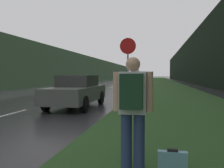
# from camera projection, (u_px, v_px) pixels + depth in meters

# --- Properties ---
(grass_verge) EXTENTS (6.00, 240.00, 0.02)m
(grass_verge) POSITION_uv_depth(u_px,v_px,m) (164.00, 84.00, 40.03)
(grass_verge) COLOR #26471E
(grass_verge) RESTS_ON ground_plane
(lane_stripe_b) EXTENTS (0.12, 3.00, 0.01)m
(lane_stripe_b) POSITION_uv_depth(u_px,v_px,m) (4.00, 115.00, 8.89)
(lane_stripe_b) COLOR silver
(lane_stripe_b) RESTS_ON ground_plane
(lane_stripe_c) EXTENTS (0.12, 3.00, 0.01)m
(lane_stripe_c) POSITION_uv_depth(u_px,v_px,m) (71.00, 98.00, 15.76)
(lane_stripe_c) COLOR silver
(lane_stripe_c) RESTS_ON ground_plane
(lane_stripe_d) EXTENTS (0.12, 3.00, 0.01)m
(lane_stripe_d) POSITION_uv_depth(u_px,v_px,m) (97.00, 91.00, 22.63)
(lane_stripe_d) COLOR silver
(lane_stripe_d) RESTS_ON ground_plane
(lane_stripe_e) EXTENTS (0.12, 3.00, 0.01)m
(lane_stripe_e) POSITION_uv_depth(u_px,v_px,m) (111.00, 87.00, 29.51)
(lane_stripe_e) COLOR silver
(lane_stripe_e) RESTS_ON ground_plane
(lane_stripe_f) EXTENTS (0.12, 3.00, 0.01)m
(lane_stripe_f) POSITION_uv_depth(u_px,v_px,m) (120.00, 85.00, 36.38)
(lane_stripe_f) COLOR silver
(lane_stripe_f) RESTS_ON ground_plane
(treeline_far_side) EXTENTS (2.00, 140.00, 5.58)m
(treeline_far_side) POSITION_uv_depth(u_px,v_px,m) (87.00, 69.00, 52.84)
(treeline_far_side) COLOR black
(treeline_far_side) RESTS_ON ground_plane
(treeline_near_side) EXTENTS (2.00, 140.00, 8.93)m
(treeline_near_side) POSITION_uv_depth(u_px,v_px,m) (193.00, 61.00, 48.55)
(treeline_near_side) COLOR black
(treeline_near_side) RESTS_ON ground_plane
(stop_sign) EXTENTS (0.75, 0.07, 3.24)m
(stop_sign) POSITION_uv_depth(u_px,v_px,m) (128.00, 64.00, 10.98)
(stop_sign) COLOR slate
(stop_sign) RESTS_ON ground_plane
(hitchhiker_with_backpack) EXTENTS (0.63, 0.42, 1.80)m
(hitchhiker_with_backpack) POSITION_uv_depth(u_px,v_px,m) (133.00, 106.00, 3.68)
(hitchhiker_with_backpack) COLOR navy
(hitchhiker_with_backpack) RESTS_ON ground_plane
(suitcase) EXTENTS (0.44, 0.11, 0.41)m
(suitcase) POSITION_uv_depth(u_px,v_px,m) (172.00, 163.00, 3.59)
(suitcase) COLOR #6093A8
(suitcase) RESTS_ON ground_plane
(car_passing_near) EXTENTS (1.89, 4.63, 1.51)m
(car_passing_near) POSITION_uv_depth(u_px,v_px,m) (77.00, 91.00, 11.27)
(car_passing_near) COLOR #4C514C
(car_passing_near) RESTS_ON ground_plane
(car_passing_far) EXTENTS (1.97, 4.73, 1.41)m
(car_passing_far) POSITION_uv_depth(u_px,v_px,m) (128.00, 81.00, 31.50)
(car_passing_far) COLOR #4C514C
(car_passing_far) RESTS_ON ground_plane
(delivery_truck) EXTENTS (2.41, 7.06, 3.61)m
(delivery_truck) POSITION_uv_depth(u_px,v_px,m) (137.00, 74.00, 87.94)
(delivery_truck) COLOR gray
(delivery_truck) RESTS_ON ground_plane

